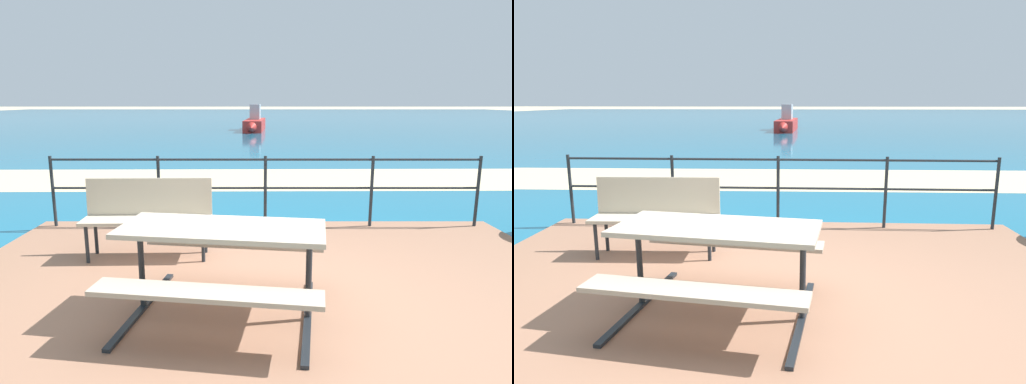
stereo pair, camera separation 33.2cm
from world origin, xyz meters
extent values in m
plane|color=beige|center=(0.00, 0.00, 0.00)|extent=(240.00, 240.00, 0.00)
cube|color=#996B51|center=(0.00, 0.00, 0.03)|extent=(6.40, 5.20, 0.06)
cube|color=#196B8E|center=(0.00, 40.00, 0.01)|extent=(90.00, 90.00, 0.01)
cube|color=beige|center=(0.00, 6.44, 0.01)|extent=(54.03, 3.59, 0.01)
cube|color=tan|center=(-0.40, -0.25, 0.80)|extent=(1.71, 0.91, 0.04)
cube|color=tan|center=(-0.48, -0.81, 0.50)|extent=(1.65, 0.49, 0.04)
cube|color=tan|center=(-0.32, 0.30, 0.50)|extent=(1.65, 0.49, 0.04)
cylinder|color=#1E2328|center=(-1.09, -0.15, 0.43)|extent=(0.06, 0.06, 0.74)
cube|color=#1E2328|center=(-1.09, -0.15, 0.07)|extent=(0.25, 1.38, 0.03)
cylinder|color=#1E2328|center=(0.29, -0.35, 0.43)|extent=(0.06, 0.06, 0.74)
cube|color=#1E2328|center=(0.29, -0.35, 0.07)|extent=(0.25, 1.38, 0.03)
cube|color=#BCAD93|center=(-1.34, 1.09, 0.50)|extent=(1.43, 0.44, 0.04)
cube|color=#BCAD93|center=(-1.34, 1.27, 0.73)|extent=(1.42, 0.09, 0.42)
cylinder|color=#1E2328|center=(-1.96, 0.93, 0.28)|extent=(0.04, 0.04, 0.44)
cylinder|color=#1E2328|center=(-1.97, 1.23, 0.28)|extent=(0.04, 0.04, 0.44)
cylinder|color=#1E2328|center=(-0.71, 0.96, 0.28)|extent=(0.04, 0.04, 0.44)
cylinder|color=#1E2328|center=(-0.71, 1.26, 0.28)|extent=(0.04, 0.04, 0.44)
cylinder|color=#1E2328|center=(-2.95, 2.36, 0.56)|extent=(0.04, 0.04, 0.99)
cylinder|color=#1E2328|center=(-1.48, 2.36, 0.56)|extent=(0.04, 0.04, 0.99)
cylinder|color=#1E2328|center=(0.00, 2.36, 0.56)|extent=(0.04, 0.04, 0.99)
cylinder|color=#1E2328|center=(1.48, 2.36, 0.56)|extent=(0.04, 0.04, 0.99)
cylinder|color=#1E2328|center=(2.95, 2.36, 0.56)|extent=(0.04, 0.04, 0.99)
cylinder|color=#1E2328|center=(0.00, 2.36, 1.00)|extent=(5.90, 0.03, 0.03)
cylinder|color=#1E2328|center=(0.00, 2.36, 0.61)|extent=(5.90, 0.03, 0.03)
cube|color=red|center=(-0.20, 23.14, 0.34)|extent=(1.36, 5.03, 0.65)
cube|color=#A5A8AD|center=(-0.17, 23.52, 1.11)|extent=(0.68, 1.46, 0.89)
cone|color=red|center=(-0.37, 20.41, 0.34)|extent=(0.62, 0.54, 0.59)
camera|label=1|loc=(-0.13, -3.64, 1.80)|focal=31.00mm
camera|label=2|loc=(0.20, -3.63, 1.80)|focal=31.00mm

